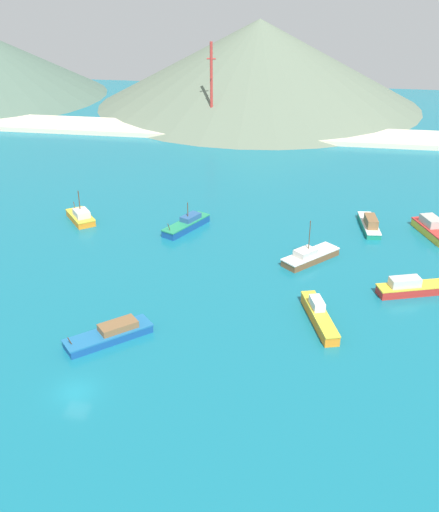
% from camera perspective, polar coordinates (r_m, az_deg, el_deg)
% --- Properties ---
extents(ground, '(260.00, 280.00, 0.50)m').
position_cam_1_polar(ground, '(90.54, -6.68, -0.81)').
color(ground, '#146B7F').
extents(fishing_boat_0, '(6.79, 10.07, 4.65)m').
position_cam_1_polar(fishing_boat_0, '(100.88, -3.12, 3.03)').
color(fishing_boat_0, '#14478C').
rests_on(fishing_boat_0, ground).
extents(fishing_boat_4, '(9.92, 9.33, 2.16)m').
position_cam_1_polar(fishing_boat_4, '(73.47, -10.33, -7.30)').
color(fishing_boat_4, '#14478C').
rests_on(fishing_boat_4, ground).
extents(fishing_boat_6, '(9.87, 5.34, 2.66)m').
position_cam_1_polar(fishing_boat_6, '(85.42, 17.68, -2.87)').
color(fishing_boat_6, red).
rests_on(fishing_boat_6, ground).
extents(fishing_boat_7, '(3.41, 9.88, 2.52)m').
position_cam_1_polar(fishing_boat_7, '(103.74, 14.08, 2.96)').
color(fishing_boat_7, '#198466').
rests_on(fishing_boat_7, ground).
extents(fishing_boat_8, '(6.94, 7.63, 5.65)m').
position_cam_1_polar(fishing_boat_8, '(106.40, -13.05, 3.67)').
color(fishing_boat_8, orange).
rests_on(fishing_boat_8, ground).
extents(fishing_boat_9, '(8.76, 9.17, 6.69)m').
position_cam_1_polar(fishing_boat_9, '(91.04, 8.57, -0.02)').
color(fishing_boat_9, brown).
rests_on(fishing_boat_9, ground).
extents(fishing_boat_10, '(5.04, 11.03, 2.59)m').
position_cam_1_polar(fishing_boat_10, '(76.43, 9.45, -5.61)').
color(fishing_boat_10, orange).
rests_on(fishing_boat_10, ground).
extents(fishing_boat_11, '(6.33, 10.03, 2.86)m').
position_cam_1_polar(fishing_boat_11, '(104.65, 19.64, 2.44)').
color(fishing_boat_11, gold).
rests_on(fishing_boat_11, ground).
extents(beach_strip, '(247.00, 14.01, 1.20)m').
position_cam_1_polar(beach_strip, '(157.62, 0.39, 11.77)').
color(beach_strip, beige).
rests_on(beach_strip, ground).
extents(hill_central, '(97.80, 97.80, 24.74)m').
position_cam_1_polar(hill_central, '(189.05, 3.79, 17.88)').
color(hill_central, '#60705B').
rests_on(hill_central, ground).
extents(radio_tower, '(2.24, 1.79, 22.43)m').
position_cam_1_polar(radio_tower, '(156.47, -0.78, 15.73)').
color(radio_tower, '#B7332D').
rests_on(radio_tower, ground).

